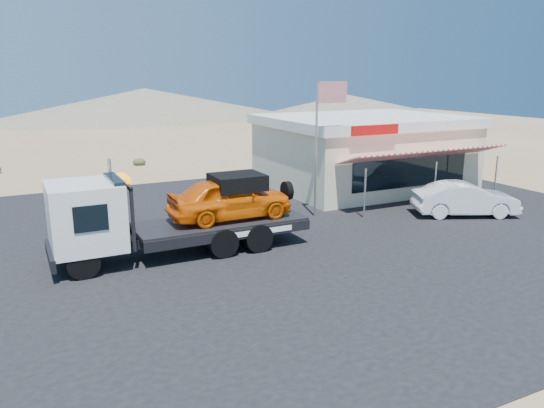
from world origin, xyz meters
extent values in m
plane|color=#937553|center=(0.00, 0.00, 0.00)|extent=(120.00, 120.00, 0.00)
cube|color=black|center=(2.00, 3.00, 0.01)|extent=(32.00, 24.00, 0.02)
cylinder|color=black|center=(-5.50, 1.35, 0.53)|extent=(1.02, 0.31, 1.02)
cylinder|color=black|center=(-5.50, 3.39, 0.53)|extent=(1.02, 0.31, 1.02)
cylinder|color=black|center=(-0.91, 1.35, 0.53)|extent=(1.02, 0.56, 1.02)
cylinder|color=black|center=(-0.91, 3.39, 0.53)|extent=(1.02, 0.56, 1.02)
cylinder|color=black|center=(0.41, 1.35, 0.53)|extent=(1.02, 0.56, 1.02)
cylinder|color=black|center=(0.41, 3.39, 0.53)|extent=(1.02, 0.56, 1.02)
cube|color=black|center=(-1.73, 2.37, 0.68)|extent=(8.36, 1.02, 0.31)
cube|color=white|center=(-5.19, 2.37, 1.75)|extent=(2.24, 2.40, 2.14)
cube|color=black|center=(-4.22, 2.37, 2.47)|extent=(0.36, 2.04, 0.92)
cube|color=black|center=(-3.92, 2.37, 1.70)|extent=(0.10, 2.24, 2.04)
cube|color=orange|center=(-3.92, 2.37, 2.87)|extent=(0.25, 1.22, 0.15)
cube|color=black|center=(-0.60, 2.37, 0.96)|extent=(6.12, 2.35, 0.15)
imported|color=#E55B05|center=(-0.20, 2.37, 1.80)|extent=(4.49, 1.81, 1.53)
cube|color=black|center=(0.11, 2.37, 2.39)|extent=(1.84, 1.53, 0.56)
imported|color=silver|center=(10.77, 1.64, 0.76)|extent=(4.76, 3.31, 1.49)
cube|color=beige|center=(10.50, 9.00, 1.72)|extent=(10.00, 8.00, 3.40)
cube|color=white|center=(10.50, 9.00, 3.67)|extent=(10.40, 8.40, 0.50)
cube|color=red|center=(8.00, 4.74, 3.67)|extent=(2.60, 0.12, 0.45)
cube|color=black|center=(10.50, 4.98, 1.52)|extent=(7.00, 0.06, 1.60)
cube|color=red|center=(10.50, 4.10, 2.47)|extent=(9.00, 1.73, 0.61)
cylinder|color=#99999E|center=(6.50, 3.30, 1.12)|extent=(0.08, 0.08, 2.20)
cylinder|color=#99999E|center=(10.50, 3.30, 1.12)|extent=(0.08, 0.08, 2.20)
cylinder|color=#99999E|center=(14.50, 3.30, 1.12)|extent=(0.08, 0.08, 2.20)
cylinder|color=#99999E|center=(4.70, 4.50, 3.02)|extent=(0.10, 0.10, 6.00)
cube|color=#B20C14|center=(5.45, 4.50, 5.42)|extent=(1.50, 0.02, 0.90)
ellipsoid|color=#334223|center=(0.80, 21.66, 0.24)|extent=(0.90, 0.90, 0.48)
cone|color=#726B59|center=(10.00, 58.00, 2.10)|extent=(44.00, 44.00, 4.20)
cone|color=#726B59|center=(40.00, 54.00, 1.50)|extent=(32.00, 32.00, 3.00)
camera|label=1|loc=(-7.15, -15.04, 6.22)|focal=35.00mm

